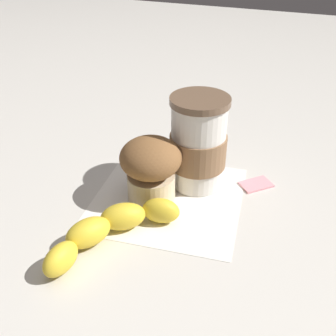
# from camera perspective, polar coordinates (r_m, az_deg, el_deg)

# --- Properties ---
(ground_plane) EXTENTS (3.00, 3.00, 0.00)m
(ground_plane) POSITION_cam_1_polar(r_m,az_deg,el_deg) (0.61, -0.00, -4.39)
(ground_plane) COLOR beige
(paper_napkin) EXTENTS (0.25, 0.25, 0.00)m
(paper_napkin) POSITION_cam_1_polar(r_m,az_deg,el_deg) (0.61, -0.00, -4.33)
(paper_napkin) COLOR white
(paper_napkin) RESTS_ON ground_plane
(coffee_cup) EXTENTS (0.09, 0.09, 0.15)m
(coffee_cup) POSITION_cam_1_polar(r_m,az_deg,el_deg) (0.61, 4.39, 3.45)
(coffee_cup) COLOR silver
(coffee_cup) RESTS_ON paper_napkin
(muffin) EXTENTS (0.09, 0.09, 0.10)m
(muffin) POSITION_cam_1_polar(r_m,az_deg,el_deg) (0.58, -2.51, 0.18)
(muffin) COLOR beige
(muffin) RESTS_ON paper_napkin
(banana) EXTENTS (0.18, 0.13, 0.04)m
(banana) POSITION_cam_1_polar(r_m,az_deg,el_deg) (0.53, -8.49, -8.57)
(banana) COLOR gold
(banana) RESTS_ON paper_napkin
(sugar_packet) EXTENTS (0.06, 0.06, 0.01)m
(sugar_packet) POSITION_cam_1_polar(r_m,az_deg,el_deg) (0.65, 12.66, -2.22)
(sugar_packet) COLOR pink
(sugar_packet) RESTS_ON ground_plane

